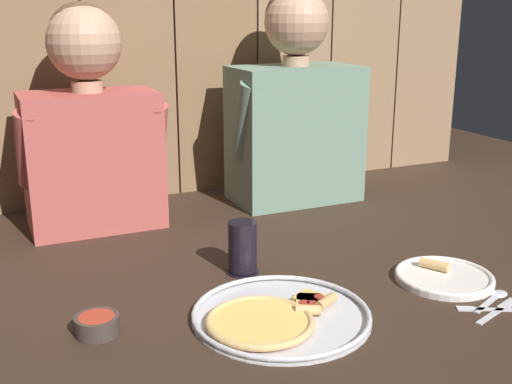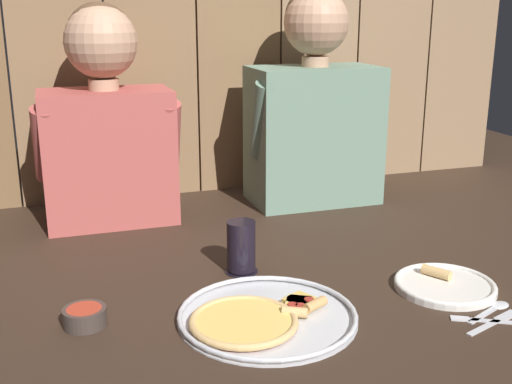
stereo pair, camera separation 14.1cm
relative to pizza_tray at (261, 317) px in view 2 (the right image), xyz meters
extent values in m
plane|color=#332319|center=(0.10, 0.16, -0.01)|extent=(3.20, 3.20, 0.00)
cylinder|color=silver|center=(0.01, 0.01, -0.01)|extent=(0.35, 0.35, 0.01)
torus|color=silver|center=(0.01, 0.01, 0.00)|extent=(0.35, 0.35, 0.01)
cylinder|color=#B23823|center=(-0.04, -0.01, 0.00)|extent=(0.20, 0.20, 0.00)
cylinder|color=#EFC660|center=(-0.04, -0.01, 0.00)|extent=(0.19, 0.19, 0.01)
torus|color=tan|center=(-0.04, -0.01, 0.00)|extent=(0.21, 0.21, 0.01)
cube|color=#EABC56|center=(0.10, 0.03, 0.00)|extent=(0.08, 0.08, 0.01)
cylinder|color=tan|center=(0.11, 0.00, 0.01)|extent=(0.06, 0.04, 0.02)
cylinder|color=#A3281E|center=(0.11, 0.03, 0.01)|extent=(0.02, 0.02, 0.00)
cube|color=#EFC660|center=(0.08, 0.02, 0.00)|extent=(0.08, 0.09, 0.01)
cylinder|color=tan|center=(0.06, -0.01, 0.01)|extent=(0.05, 0.04, 0.02)
cylinder|color=#A3281E|center=(0.08, 0.01, 0.01)|extent=(0.02, 0.02, 0.00)
cylinder|color=#A3281E|center=(0.07, 0.02, 0.01)|extent=(0.02, 0.02, 0.00)
cylinder|color=white|center=(0.42, 0.02, 0.00)|extent=(0.21, 0.21, 0.01)
torus|color=white|center=(0.42, 0.02, 0.00)|extent=(0.21, 0.21, 0.01)
cylinder|color=tan|center=(0.42, 0.05, 0.01)|extent=(0.05, 0.07, 0.02)
cylinder|color=black|center=(0.03, 0.24, -0.01)|extent=(0.07, 0.07, 0.01)
cylinder|color=black|center=(0.03, 0.24, 0.05)|extent=(0.07, 0.07, 0.11)
cylinder|color=#3D332D|center=(-0.32, 0.09, 0.01)|extent=(0.08, 0.08, 0.03)
cylinder|color=#B23823|center=(-0.32, 0.09, 0.02)|extent=(0.07, 0.07, 0.02)
cube|color=silver|center=(0.42, -0.14, -0.01)|extent=(0.09, 0.06, 0.01)
cube|color=silver|center=(0.37, -0.11, -0.01)|extent=(0.04, 0.03, 0.01)
cube|color=silver|center=(0.39, -0.16, -0.01)|extent=(0.09, 0.04, 0.01)
cube|color=silver|center=(0.46, -0.13, -0.01)|extent=(0.06, 0.04, 0.00)
cube|color=silver|center=(0.42, -0.11, -0.01)|extent=(0.09, 0.05, 0.01)
ellipsoid|color=silver|center=(0.48, -0.09, -0.01)|extent=(0.05, 0.05, 0.01)
cube|color=#AD4C47|center=(-0.21, 0.71, 0.17)|extent=(0.35, 0.21, 0.37)
cylinder|color=tan|center=(-0.21, 0.71, 0.37)|extent=(0.08, 0.08, 0.03)
sphere|color=tan|center=(-0.21, 0.71, 0.48)|extent=(0.19, 0.19, 0.19)
sphere|color=brown|center=(-0.21, 0.72, 0.50)|extent=(0.18, 0.18, 0.18)
cylinder|color=#AD4C47|center=(-0.36, 0.67, 0.23)|extent=(0.08, 0.14, 0.21)
cylinder|color=#AD4C47|center=(-0.05, 0.67, 0.23)|extent=(0.08, 0.14, 0.21)
cube|color=slate|center=(0.41, 0.71, 0.20)|extent=(0.38, 0.22, 0.41)
cylinder|color=tan|center=(0.41, 0.71, 0.42)|extent=(0.08, 0.08, 0.03)
sphere|color=tan|center=(0.41, 0.71, 0.53)|extent=(0.19, 0.19, 0.19)
sphere|color=brown|center=(0.41, 0.72, 0.54)|extent=(0.17, 0.17, 0.17)
cylinder|color=slate|center=(0.24, 0.67, 0.26)|extent=(0.08, 0.14, 0.24)
cylinder|color=slate|center=(0.58, 0.67, 0.26)|extent=(0.08, 0.11, 0.24)
cube|color=brown|center=(-0.31, 0.93, 0.55)|extent=(0.27, 0.03, 1.12)
cube|color=brown|center=(-0.04, 0.93, 0.55)|extent=(0.27, 0.03, 1.12)
cube|color=brown|center=(0.24, 0.93, 0.55)|extent=(0.27, 0.03, 1.12)
cube|color=#8C6D4E|center=(0.51, 0.93, 0.55)|extent=(0.27, 0.03, 1.12)
cube|color=#88694B|center=(0.79, 0.93, 0.55)|extent=(0.27, 0.03, 1.12)
cube|color=#896B4C|center=(1.06, 0.93, 0.55)|extent=(0.27, 0.03, 1.12)
camera|label=1|loc=(-0.48, -0.98, 0.57)|focal=44.42mm
camera|label=2|loc=(-0.35, -1.03, 0.57)|focal=44.42mm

